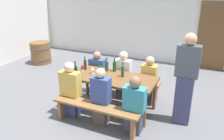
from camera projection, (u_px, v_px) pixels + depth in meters
ground_plane at (112, 108)px, 4.89m from camera, size 24.00×24.00×0.00m
back_wall at (159, 15)px, 7.51m from camera, size 14.00×0.20×3.20m
wooden_door at (213, 37)px, 6.89m from camera, size 0.90×0.06×2.10m
tasting_table at (112, 80)px, 4.66m from camera, size 1.82×0.84×0.75m
bench_near at (96, 110)px, 4.16m from camera, size 1.72×0.30×0.45m
bench_far at (125, 82)px, 5.38m from camera, size 1.72×0.30×0.45m
wine_bottle_0 at (123, 71)px, 4.60m from camera, size 0.07×0.07×0.31m
wine_bottle_1 at (85, 64)px, 5.01m from camera, size 0.07×0.07×0.30m
wine_bottle_2 at (107, 66)px, 4.91m from camera, size 0.08×0.08×0.31m
wine_bottle_3 at (100, 71)px, 4.60m from camera, size 0.07×0.07×0.32m
wine_bottle_4 at (115, 66)px, 4.90m from camera, size 0.08×0.08×0.30m
wine_bottle_5 at (76, 71)px, 4.58m from camera, size 0.08×0.08×0.34m
wine_glass_0 at (92, 68)px, 4.76m from camera, size 0.08×0.08×0.16m
wine_glass_1 at (82, 66)px, 4.90m from camera, size 0.07×0.07×0.16m
seated_guest_near_0 at (71, 91)px, 4.47m from camera, size 0.41×0.24×1.15m
seated_guest_near_1 at (101, 98)px, 4.20m from camera, size 0.35×0.24×1.13m
seated_guest_near_2 at (134, 106)px, 3.95m from camera, size 0.39×0.24×1.09m
seated_guest_far_0 at (98, 74)px, 5.46m from camera, size 0.39×0.24×1.07m
seated_guest_far_1 at (123, 76)px, 5.17m from camera, size 0.36×0.24×1.15m
seated_guest_far_2 at (149, 81)px, 4.94m from camera, size 0.33×0.24×1.11m
standing_host at (185, 81)px, 4.12m from camera, size 0.41×0.24×1.77m
wine_barrel at (41, 53)px, 7.67m from camera, size 0.69×0.69×0.74m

